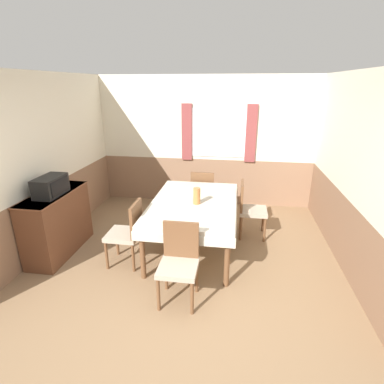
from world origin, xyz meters
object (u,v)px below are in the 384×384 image
dining_table (194,208)px  chair_right_far (249,207)px  chair_head_window (203,192)px  chair_head_near (179,260)px  chair_left_near (128,231)px  vase (197,196)px  sideboard (58,223)px  tv (51,186)px

dining_table → chair_right_far: chair_right_far is taller
chair_head_window → chair_head_near: bearing=-90.0°
chair_right_far → chair_head_window: bearing=-125.9°
dining_table → chair_left_near: size_ratio=2.06×
vase → dining_table: bearing=125.3°
dining_table → chair_head_window: (-0.00, 1.16, -0.17)m
chair_right_far → chair_left_near: 2.01m
sideboard → vase: size_ratio=5.00×
chair_head_near → vase: (0.05, 1.09, 0.39)m
chair_left_near → chair_head_near: same height
chair_head_window → tv: size_ratio=1.86×
chair_left_near → chair_right_far: bearing=-56.6°
chair_left_near → tv: tv is taller
vase → chair_head_near: bearing=-92.8°
chair_head_window → dining_table: bearing=-90.0°
dining_table → chair_head_near: (-0.00, -1.16, -0.17)m
dining_table → sideboard: size_ratio=1.59×
chair_right_far → chair_head_near: bearing=-26.0°
chair_left_near → vase: vase is taller
chair_head_near → vase: vase is taller
chair_right_far → vase: vase is taller
chair_left_near → tv: bearing=86.5°
chair_right_far → tv: tv is taller
tv → chair_head_window: bearing=40.3°
chair_head_near → chair_left_near: bearing=-35.9°
dining_table → vase: vase is taller
dining_table → chair_right_far: size_ratio=2.06×
sideboard → chair_head_window: bearing=38.4°
chair_right_far → tv: (-2.78, -1.04, 0.58)m
dining_table → sideboard: bearing=-168.2°
dining_table → chair_right_far: (0.84, 0.55, -0.17)m
vase → chair_right_far: bearing=38.6°
chair_head_window → chair_head_near: (0.00, -2.32, 0.00)m
dining_table → chair_head_near: chair_head_near is taller
chair_left_near → chair_head_window: bearing=-26.0°
chair_head_window → chair_head_near: 2.32m
dining_table → chair_head_window: chair_head_window is taller
sideboard → vase: 2.11m
sideboard → tv: (0.04, -0.07, 0.60)m
tv → chair_left_near: bearing=-3.5°
chair_head_near → sideboard: size_ratio=0.77×
chair_left_near → tv: size_ratio=1.86×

